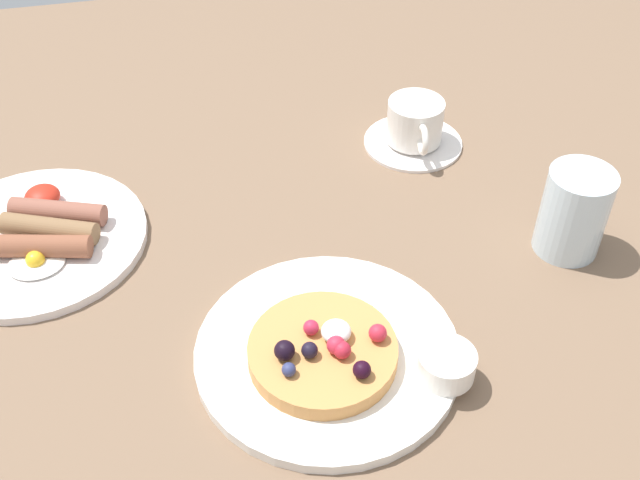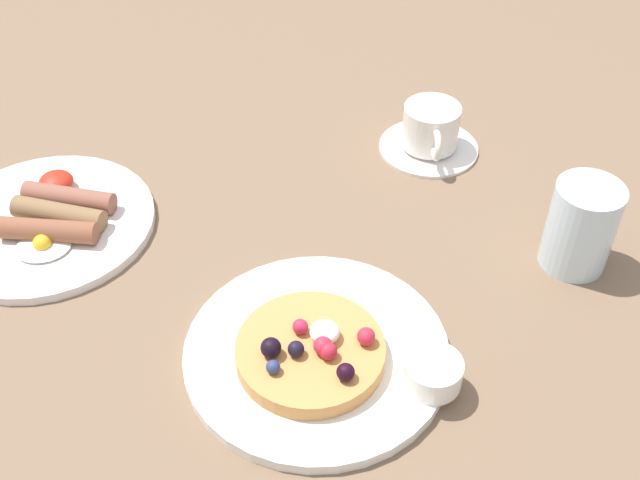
% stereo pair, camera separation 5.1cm
% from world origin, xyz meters
% --- Properties ---
extents(ground_plane, '(1.53, 1.48, 0.03)m').
position_xyz_m(ground_plane, '(0.00, 0.00, -0.01)').
color(ground_plane, brown).
extents(pancake_plate, '(0.25, 0.25, 0.01)m').
position_xyz_m(pancake_plate, '(0.04, -0.09, 0.01)').
color(pancake_plate, white).
rests_on(pancake_plate, ground_plane).
extents(pancake_with_berries, '(0.14, 0.14, 0.04)m').
position_xyz_m(pancake_with_berries, '(0.04, -0.11, 0.02)').
color(pancake_with_berries, '#CC8948').
rests_on(pancake_with_berries, pancake_plate).
extents(syrup_ramekin, '(0.05, 0.05, 0.03)m').
position_xyz_m(syrup_ramekin, '(0.14, -0.15, 0.03)').
color(syrup_ramekin, white).
rests_on(syrup_ramekin, pancake_plate).
extents(breakfast_plate, '(0.25, 0.25, 0.01)m').
position_xyz_m(breakfast_plate, '(-0.24, 0.13, 0.01)').
color(breakfast_plate, white).
rests_on(breakfast_plate, ground_plane).
extents(fried_breakfast, '(0.13, 0.15, 0.03)m').
position_xyz_m(fried_breakfast, '(-0.22, 0.13, 0.02)').
color(fried_breakfast, brown).
rests_on(fried_breakfast, breakfast_plate).
extents(coffee_saucer, '(0.13, 0.13, 0.01)m').
position_xyz_m(coffee_saucer, '(0.23, 0.22, 0.00)').
color(coffee_saucer, white).
rests_on(coffee_saucer, ground_plane).
extents(coffee_cup, '(0.07, 0.10, 0.05)m').
position_xyz_m(coffee_cup, '(0.23, 0.22, 0.04)').
color(coffee_cup, white).
rests_on(coffee_cup, coffee_saucer).
extents(water_glass, '(0.07, 0.07, 0.10)m').
position_xyz_m(water_glass, '(0.33, 0.00, 0.05)').
color(water_glass, silver).
rests_on(water_glass, ground_plane).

